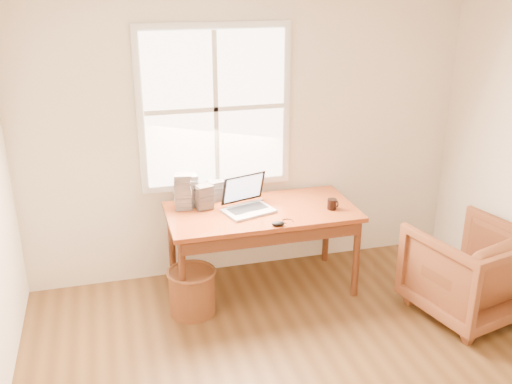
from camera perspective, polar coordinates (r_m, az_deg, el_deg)
room_shell at (r=3.18m, az=8.26°, el=-3.41°), size 4.04×4.54×2.64m
desk at (r=4.84m, az=0.58°, el=-2.00°), size 1.60×0.80×0.04m
armchair at (r=4.95m, az=20.47°, el=-7.38°), size 0.98×1.00×0.76m
wicker_stool at (r=4.76m, az=-6.40°, el=-9.93°), size 0.40×0.40×0.37m
laptop at (r=4.72m, az=-0.76°, el=-0.22°), size 0.55×0.56×0.32m
mouse at (r=4.53m, az=2.22°, el=-3.18°), size 0.11×0.08×0.04m
coffee_mug at (r=4.87m, az=7.60°, el=-1.21°), size 0.08×0.08×0.09m
cd_stack_a at (r=4.90m, az=-6.72°, el=0.12°), size 0.15×0.14×0.28m
cd_stack_b at (r=4.84m, az=-5.23°, el=-0.49°), size 0.16×0.15×0.21m
cd_stack_c at (r=4.84m, az=-7.31°, el=0.05°), size 0.16×0.14×0.31m
cd_stack_d at (r=5.03m, az=-4.05°, el=0.16°), size 0.17×0.16×0.18m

